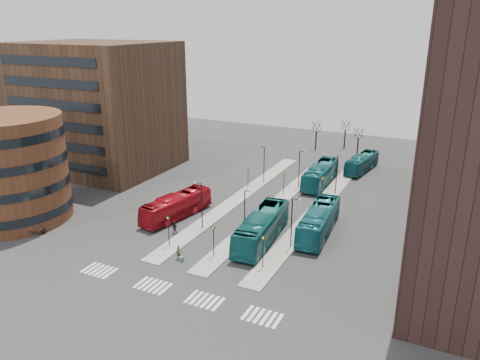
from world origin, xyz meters
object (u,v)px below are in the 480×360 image
at_px(teal_bus_d, 362,163).
at_px(teal_bus_b, 320,174).
at_px(bicycle_far, 42,230).
at_px(red_bus, 176,206).
at_px(teal_bus_c, 319,221).
at_px(bicycle_mid, 39,230).
at_px(commuter_b, 241,233).
at_px(traveller, 179,253).
at_px(commuter_a, 174,227).
at_px(teal_bus_a, 262,227).
at_px(suitcase, 181,259).
at_px(commuter_c, 237,246).
at_px(bicycle_near, 33,233).

bearing_deg(teal_bus_d, teal_bus_b, -105.71).
bearing_deg(bicycle_far, red_bus, -46.07).
distance_m(teal_bus_c, bicycle_mid, 34.96).
distance_m(teal_bus_c, teal_bus_d, 28.49).
height_order(red_bus, commuter_b, red_bus).
distance_m(teal_bus_b, traveller, 32.24).
distance_m(commuter_a, bicycle_far, 16.72).
relative_size(teal_bus_a, bicycle_far, 8.64).
height_order(commuter_a, commuter_b, commuter_b).
height_order(commuter_a, bicycle_far, commuter_a).
relative_size(suitcase, red_bus, 0.05).
xyz_separation_m(suitcase, teal_bus_c, (11.53, 13.59, 1.46)).
height_order(red_bus, teal_bus_d, red_bus).
distance_m(teal_bus_d, commuter_a, 39.49).
xyz_separation_m(teal_bus_c, teal_bus_d, (-0.73, 28.48, -0.23)).
distance_m(teal_bus_a, teal_bus_c, 7.52).
distance_m(red_bus, bicycle_far, 17.11).
bearing_deg(bicycle_mid, teal_bus_b, -45.74).
xyz_separation_m(teal_bus_c, commuter_a, (-16.25, -7.83, -0.94)).
relative_size(teal_bus_a, teal_bus_b, 1.06).
bearing_deg(teal_bus_b, red_bus, -122.95).
distance_m(teal_bus_c, traveller, 17.97).
xyz_separation_m(commuter_a, bicycle_mid, (-15.15, -7.51, -0.28)).
bearing_deg(teal_bus_c, bicycle_mid, -157.82).
height_order(commuter_c, bicycle_far, commuter_c).
distance_m(teal_bus_d, commuter_b, 34.99).
distance_m(suitcase, teal_bus_c, 17.88).
xyz_separation_m(suitcase, teal_bus_b, (6.27, 31.81, 1.45)).
bearing_deg(commuter_b, commuter_a, 86.55).
bearing_deg(bicycle_mid, teal_bus_c, -71.79).
distance_m(teal_bus_d, bicycle_mid, 53.49).
distance_m(red_bus, bicycle_mid, 17.40).
xyz_separation_m(traveller, commuter_a, (-4.16, 5.45, -0.01)).
height_order(teal_bus_b, teal_bus_c, teal_bus_c).
bearing_deg(teal_bus_a, bicycle_far, -163.75).
height_order(traveller, bicycle_near, traveller).
relative_size(teal_bus_d, commuter_b, 6.51).
relative_size(red_bus, commuter_b, 7.02).
distance_m(teal_bus_a, commuter_a, 11.09).
distance_m(teal_bus_a, commuter_c, 4.17).
distance_m(red_bus, teal_bus_d, 36.62).
bearing_deg(bicycle_near, commuter_b, -79.38).
bearing_deg(teal_bus_a, teal_bus_c, 37.73).
bearing_deg(red_bus, bicycle_mid, -126.39).
distance_m(teal_bus_a, bicycle_near, 28.19).
bearing_deg(bicycle_far, teal_bus_b, -36.89).
height_order(teal_bus_b, traveller, teal_bus_b).
relative_size(traveller, commuter_a, 1.01).
xyz_separation_m(teal_bus_d, traveller, (-11.35, -41.76, -0.70)).
height_order(teal_bus_c, teal_bus_d, teal_bus_c).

